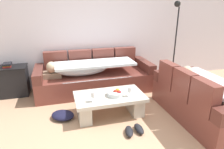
% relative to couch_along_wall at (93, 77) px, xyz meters
% --- Properties ---
extents(ground_plane, '(14.00, 14.00, 0.00)m').
position_rel_couch_along_wall_xyz_m(ground_plane, '(0.21, -1.63, -0.33)').
color(ground_plane, tan).
extents(back_wall, '(9.00, 0.10, 2.70)m').
position_rel_couch_along_wall_xyz_m(back_wall, '(0.21, 0.52, 1.02)').
color(back_wall, silver).
rests_on(back_wall, ground_plane).
extents(couch_along_wall, '(2.55, 0.92, 0.88)m').
position_rel_couch_along_wall_xyz_m(couch_along_wall, '(0.00, 0.00, 0.00)').
color(couch_along_wall, brown).
rests_on(couch_along_wall, ground_plane).
extents(couch_near_window, '(0.92, 1.77, 0.88)m').
position_rel_couch_along_wall_xyz_m(couch_near_window, '(1.55, -1.62, 0.01)').
color(couch_near_window, brown).
rests_on(couch_near_window, ground_plane).
extents(coffee_table, '(1.20, 0.68, 0.38)m').
position_rel_couch_along_wall_xyz_m(coffee_table, '(0.08, -1.13, -0.09)').
color(coffee_table, beige).
rests_on(coffee_table, ground_plane).
extents(fruit_bowl, '(0.28, 0.28, 0.10)m').
position_rel_couch_along_wall_xyz_m(fruit_bowl, '(0.18, -1.17, 0.09)').
color(fruit_bowl, silver).
rests_on(fruit_bowl, coffee_table).
extents(wine_glass_near_left, '(0.07, 0.07, 0.17)m').
position_rel_couch_along_wall_xyz_m(wine_glass_near_left, '(-0.23, -1.30, 0.17)').
color(wine_glass_near_left, silver).
rests_on(wine_glass_near_left, coffee_table).
extents(wine_glass_near_right, '(0.07, 0.07, 0.17)m').
position_rel_couch_along_wall_xyz_m(wine_glass_near_right, '(0.39, -1.27, 0.17)').
color(wine_glass_near_right, silver).
rests_on(wine_glass_near_right, coffee_table).
extents(open_magazine, '(0.28, 0.21, 0.01)m').
position_rel_couch_along_wall_xyz_m(open_magazine, '(0.39, -1.06, 0.06)').
color(open_magazine, white).
rests_on(open_magazine, coffee_table).
extents(side_cabinet, '(0.72, 0.44, 0.64)m').
position_rel_couch_along_wall_xyz_m(side_cabinet, '(-1.74, 0.22, -0.01)').
color(side_cabinet, black).
rests_on(side_cabinet, ground_plane).
extents(book_stack_on_cabinet, '(0.18, 0.22, 0.08)m').
position_rel_couch_along_wall_xyz_m(book_stack_on_cabinet, '(-1.75, 0.22, 0.36)').
color(book_stack_on_cabinet, red).
rests_on(book_stack_on_cabinet, side_cabinet).
extents(floor_lamp, '(0.33, 0.31, 1.95)m').
position_rel_couch_along_wall_xyz_m(floor_lamp, '(2.04, 0.04, 0.79)').
color(floor_lamp, black).
rests_on(floor_lamp, ground_plane).
extents(pair_of_shoes, '(0.32, 0.30, 0.09)m').
position_rel_couch_along_wall_xyz_m(pair_of_shoes, '(0.30, -1.75, -0.28)').
color(pair_of_shoes, black).
rests_on(pair_of_shoes, ground_plane).
extents(crumpled_garment, '(0.51, 0.49, 0.12)m').
position_rel_couch_along_wall_xyz_m(crumpled_garment, '(-0.73, -1.04, -0.27)').
color(crumpled_garment, '#191933').
rests_on(crumpled_garment, ground_plane).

